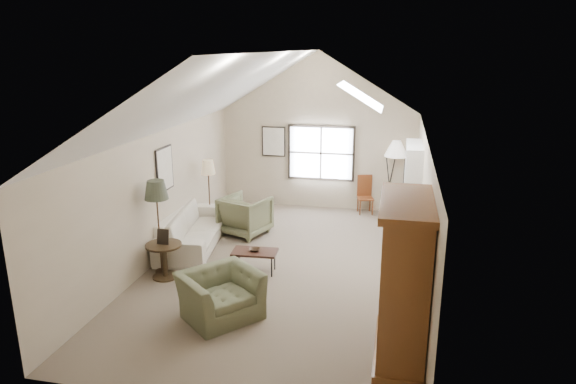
% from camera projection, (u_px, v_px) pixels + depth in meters
% --- Properties ---
extents(room_shell, '(5.01, 8.01, 4.00)m').
position_uv_depth(room_shell, '(283.00, 98.00, 8.93)').
color(room_shell, '#756754').
rests_on(room_shell, ground).
extents(window, '(1.72, 0.08, 1.42)m').
position_uv_depth(window, '(321.00, 153.00, 13.11)').
color(window, black).
rests_on(window, room_shell).
extents(skylight, '(0.80, 1.20, 0.52)m').
position_uv_depth(skylight, '(362.00, 95.00, 9.51)').
color(skylight, white).
rests_on(skylight, room_shell).
extents(wall_art, '(1.97, 3.71, 0.88)m').
position_uv_depth(wall_art, '(221.00, 155.00, 11.54)').
color(wall_art, black).
rests_on(wall_art, room_shell).
extents(armoire, '(0.60, 1.50, 2.20)m').
position_uv_depth(armoire, '(404.00, 280.00, 6.81)').
color(armoire, brown).
rests_on(armoire, ground).
extents(tv_alcove, '(0.32, 1.30, 2.10)m').
position_uv_depth(tv_alcove, '(412.00, 195.00, 10.52)').
color(tv_alcove, white).
rests_on(tv_alcove, ground).
extents(media_console, '(0.34, 1.18, 0.60)m').
position_uv_depth(media_console, '(408.00, 233.00, 10.76)').
color(media_console, '#382316').
rests_on(media_console, ground).
extents(tv_panel, '(0.05, 0.90, 0.55)m').
position_uv_depth(tv_panel, '(410.00, 205.00, 10.59)').
color(tv_panel, black).
rests_on(tv_panel, media_console).
extents(sofa, '(1.36, 2.71, 0.76)m').
position_uv_depth(sofa, '(193.00, 228.00, 10.84)').
color(sofa, beige).
rests_on(sofa, ground).
extents(armchair_near, '(1.49, 1.50, 0.74)m').
position_uv_depth(armchair_near, '(220.00, 295.00, 7.95)').
color(armchair_near, '#545A3F').
rests_on(armchair_near, ground).
extents(armchair_far, '(1.21, 1.22, 0.88)m').
position_uv_depth(armchair_far, '(245.00, 215.00, 11.48)').
color(armchair_far, '#5E6244').
rests_on(armchair_far, ground).
extents(coffee_table, '(0.86, 0.51, 0.42)m').
position_uv_depth(coffee_table, '(255.00, 261.00, 9.57)').
color(coffee_table, '#331B14').
rests_on(coffee_table, ground).
extents(bowl, '(0.21, 0.21, 0.05)m').
position_uv_depth(bowl, '(255.00, 250.00, 9.51)').
color(bowl, '#322414').
rests_on(bowl, coffee_table).
extents(side_table, '(0.73, 0.73, 0.65)m').
position_uv_depth(side_table, '(165.00, 261.00, 9.33)').
color(side_table, '#312414').
rests_on(side_table, ground).
extents(side_chair, '(0.46, 0.46, 0.96)m').
position_uv_depth(side_chair, '(366.00, 195.00, 12.89)').
color(side_chair, brown).
rests_on(side_chair, ground).
extents(tripod_lamp, '(0.65, 0.65, 1.92)m').
position_uv_depth(tripod_lamp, '(395.00, 178.00, 12.62)').
color(tripod_lamp, white).
rests_on(tripod_lamp, ground).
extents(dark_lamp, '(0.49, 0.49, 1.81)m').
position_uv_depth(dark_lamp, '(159.00, 226.00, 9.39)').
color(dark_lamp, '#2B2E21').
rests_on(dark_lamp, ground).
extents(tan_lamp, '(0.37, 0.37, 1.63)m').
position_uv_depth(tan_lamp, '(209.00, 193.00, 11.86)').
color(tan_lamp, tan).
rests_on(tan_lamp, ground).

